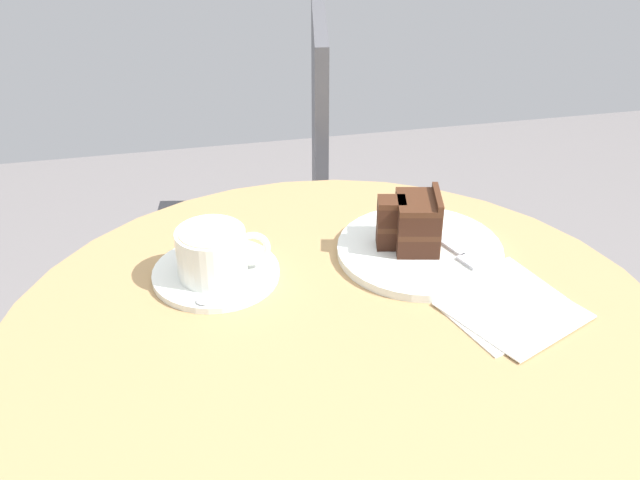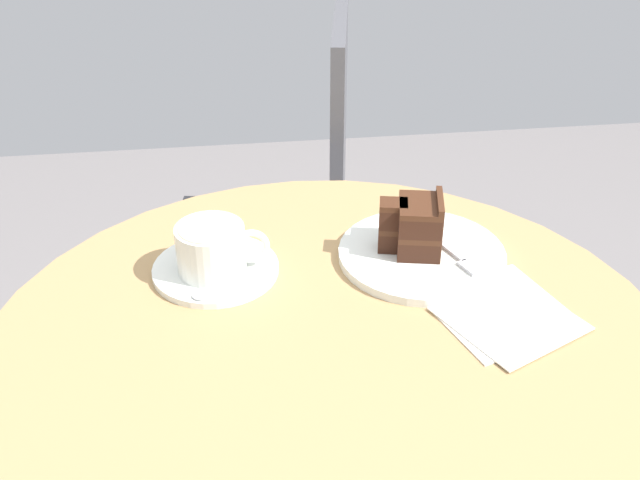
% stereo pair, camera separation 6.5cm
% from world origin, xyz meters
% --- Properties ---
extents(cafe_table, '(0.84, 0.84, 0.76)m').
position_xyz_m(cafe_table, '(0.00, 0.00, 0.64)').
color(cafe_table, '#A37F51').
rests_on(cafe_table, ground).
extents(saucer, '(0.17, 0.17, 0.01)m').
position_xyz_m(saucer, '(-0.13, 0.17, 0.76)').
color(saucer, silver).
rests_on(saucer, cafe_table).
extents(coffee_cup, '(0.12, 0.09, 0.07)m').
position_xyz_m(coffee_cup, '(-0.13, 0.17, 0.80)').
color(coffee_cup, silver).
rests_on(coffee_cup, saucer).
extents(teaspoon, '(0.09, 0.04, 0.00)m').
position_xyz_m(teaspoon, '(-0.13, 0.11, 0.77)').
color(teaspoon, '#B7B7BC').
rests_on(teaspoon, saucer).
extents(cake_plate, '(0.23, 0.23, 0.01)m').
position_xyz_m(cake_plate, '(0.15, 0.17, 0.77)').
color(cake_plate, silver).
rests_on(cake_plate, cafe_table).
extents(cake_slice, '(0.09, 0.08, 0.08)m').
position_xyz_m(cake_slice, '(0.14, 0.18, 0.81)').
color(cake_slice, '#381E14').
rests_on(cake_slice, cake_plate).
extents(fork, '(0.06, 0.13, 0.00)m').
position_xyz_m(fork, '(0.19, 0.15, 0.77)').
color(fork, '#B7B7BC').
rests_on(fork, cake_plate).
extents(napkin, '(0.20, 0.21, 0.00)m').
position_xyz_m(napkin, '(0.22, 0.03, 0.76)').
color(napkin, silver).
rests_on(napkin, cafe_table).
extents(cafe_chair, '(0.44, 0.44, 0.94)m').
position_xyz_m(cafe_chair, '(0.03, 0.71, 0.55)').
color(cafe_chair, '#4C4C51').
rests_on(cafe_chair, ground).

